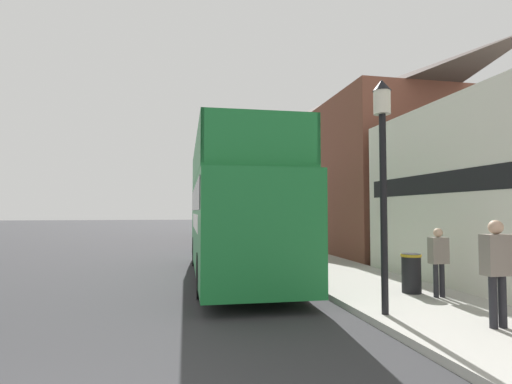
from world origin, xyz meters
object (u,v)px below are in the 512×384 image
(parked_car_ahead_of_bus, at_px, (223,238))
(pedestrian_third, at_px, (438,255))
(tour_bus, at_px, (235,216))
(pedestrian_second, at_px, (497,263))
(lamp_post_third, at_px, (239,187))
(lamp_post_second, at_px, (275,176))
(lamp_post_nearest, at_px, (383,150))
(litter_bin, at_px, (411,272))

(parked_car_ahead_of_bus, distance_m, pedestrian_third, 12.47)
(tour_bus, distance_m, pedestrian_second, 7.58)
(parked_car_ahead_of_bus, bearing_deg, lamp_post_third, 73.49)
(tour_bus, height_order, pedestrian_second, tour_bus)
(lamp_post_second, bearing_deg, lamp_post_nearest, -90.73)
(lamp_post_nearest, relative_size, lamp_post_second, 0.90)
(tour_bus, distance_m, parked_car_ahead_of_bus, 7.63)
(lamp_post_second, distance_m, litter_bin, 7.90)
(tour_bus, xyz_separation_m, lamp_post_nearest, (2.01, -5.57, 1.33))
(pedestrian_third, xyz_separation_m, lamp_post_second, (-1.84, 7.75, 2.45))
(pedestrian_third, relative_size, lamp_post_third, 0.31)
(tour_bus, distance_m, lamp_post_second, 4.24)
(lamp_post_nearest, distance_m, lamp_post_third, 17.72)
(lamp_post_third, xyz_separation_m, litter_bin, (1.58, -16.06, -2.92))
(litter_bin, bearing_deg, lamp_post_third, 95.60)
(tour_bus, height_order, litter_bin, tour_bus)
(tour_bus, bearing_deg, pedestrian_third, -46.97)
(pedestrian_third, distance_m, lamp_post_third, 16.90)
(lamp_post_nearest, bearing_deg, lamp_post_second, 89.27)
(pedestrian_second, xyz_separation_m, litter_bin, (0.24, 2.83, -0.58))
(parked_car_ahead_of_bus, distance_m, litter_bin, 11.85)
(lamp_post_second, bearing_deg, pedestrian_second, -82.81)
(tour_bus, distance_m, lamp_post_third, 12.43)
(parked_car_ahead_of_bus, xyz_separation_m, lamp_post_third, (1.54, 4.63, 2.82))
(pedestrian_second, height_order, lamp_post_third, lamp_post_third)
(tour_bus, relative_size, litter_bin, 10.53)
(pedestrian_second, distance_m, lamp_post_second, 10.37)
(tour_bus, relative_size, parked_car_ahead_of_bus, 2.35)
(pedestrian_second, distance_m, lamp_post_third, 19.09)
(lamp_post_nearest, relative_size, lamp_post_third, 0.89)
(pedestrian_third, height_order, lamp_post_third, lamp_post_third)
(lamp_post_nearest, height_order, lamp_post_third, lamp_post_third)
(lamp_post_second, xyz_separation_m, lamp_post_third, (-0.07, 8.86, 0.03))
(tour_bus, distance_m, litter_bin, 5.48)
(pedestrian_second, xyz_separation_m, lamp_post_third, (-1.34, 18.89, 2.34))
(litter_bin, bearing_deg, lamp_post_second, 101.78)
(lamp_post_second, bearing_deg, litter_bin, -78.22)
(pedestrian_third, distance_m, lamp_post_second, 8.33)
(lamp_post_third, bearing_deg, tour_bus, -99.58)
(pedestrian_third, distance_m, lamp_post_nearest, 3.11)
(pedestrian_third, height_order, litter_bin, pedestrian_third)
(lamp_post_nearest, xyz_separation_m, litter_bin, (1.62, 1.66, -2.60))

